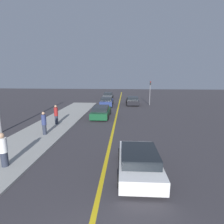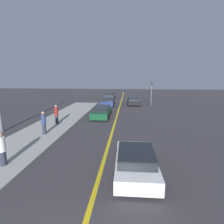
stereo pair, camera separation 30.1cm
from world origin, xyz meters
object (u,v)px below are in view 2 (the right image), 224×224
Objects in this scene: car_oncoming_far at (110,96)px; pedestrian_near_curb at (2,149)px; pedestrian_far_standing at (56,114)px; car_far_distant at (108,101)px; car_near_right_lane at (136,161)px; car_parked_left_lot at (134,101)px; car_ahead_center at (102,112)px; pedestrian_mid_group at (44,123)px; traffic_light at (151,91)px.

car_oncoming_far is 2.18× the size of pedestrian_near_curb.
pedestrian_far_standing reaches higher than car_oncoming_far.
car_oncoming_far is at bearing 92.33° from car_far_distant.
car_near_right_lane is 20.37m from car_parked_left_lot.
car_ahead_center is 9.79m from car_parked_left_lot.
car_far_distant is 19.51m from pedestrian_near_curb.
car_far_distant is at bearing -164.71° from car_parked_left_lot.
car_far_distant is at bearing 80.64° from pedestrian_near_curb.
pedestrian_mid_group is at bearing 92.28° from pedestrian_near_curb.
pedestrian_near_curb is at bearing -110.94° from car_parked_left_lot.
car_ahead_center is 7.77m from car_far_distant.
car_oncoming_far is at bearing 83.27° from pedestrian_mid_group.
pedestrian_far_standing is (-0.43, 7.89, 0.04)m from pedestrian_near_curb.
pedestrian_near_curb is at bearing -116.23° from traffic_light.
car_parked_left_lot is at bearing 70.55° from pedestrian_near_curb.
car_ahead_center is (-3.38, 11.38, 0.03)m from car_near_right_lane.
car_far_distant is 8.87m from car_oncoming_far.
traffic_light reaches higher than car_far_distant.
car_oncoming_far reaches higher than car_ahead_center.
car_parked_left_lot reaches higher than car_ahead_center.
car_far_distant is 11.92m from pedestrian_far_standing.
pedestrian_mid_group reaches higher than pedestrian_near_curb.
car_parked_left_lot is at bearing 66.67° from car_ahead_center.
car_near_right_lane is 2.35× the size of pedestrian_near_curb.
pedestrian_far_standing is at bearing -109.32° from car_far_distant.
car_near_right_lane is 28.31m from car_oncoming_far.
car_far_distant is 7.01m from traffic_light.
car_far_distant is (-0.18, 7.76, 0.04)m from car_ahead_center.
pedestrian_near_curb is at bearing -94.94° from car_oncoming_far.
car_oncoming_far is 28.21m from pedestrian_near_curb.
pedestrian_near_curb is (-3.17, -19.25, 0.32)m from car_far_distant.
car_far_distant is 2.73× the size of pedestrian_near_curb.
pedestrian_mid_group reaches higher than car_far_distant.
pedestrian_far_standing is (-7.16, 7.79, 0.44)m from car_near_right_lane.
car_parked_left_lot is 2.29× the size of pedestrian_far_standing.
pedestrian_near_curb is 0.47× the size of traffic_light.
pedestrian_mid_group is (-2.74, -23.22, 0.40)m from car_oncoming_far.
pedestrian_far_standing is at bearing -130.22° from traffic_light.
pedestrian_near_curb is 22.48m from traffic_light.
car_ahead_center is 7.51m from pedestrian_mid_group.
pedestrian_far_standing is 16.08m from traffic_light.
car_ahead_center is 2.68× the size of pedestrian_near_curb.
car_far_distant is 1.25× the size of car_oncoming_far.
car_ahead_center is 10.99m from traffic_light.
car_far_distant reaches higher than car_near_right_lane.
car_parked_left_lot is 14.73m from pedestrian_far_standing.
pedestrian_far_standing is (-3.60, -11.36, 0.36)m from car_far_distant.
pedestrian_far_standing is (-2.98, -20.21, 0.41)m from car_oncoming_far.
car_oncoming_far is at bearing 92.77° from car_ahead_center.
car_parked_left_lot is 3.20m from traffic_light.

